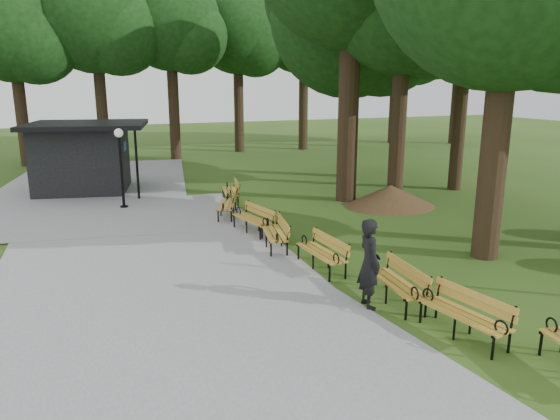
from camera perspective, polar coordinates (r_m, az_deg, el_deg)
name	(u,v)px	position (r m, az deg, el deg)	size (l,w,h in m)	color
ground	(338,286)	(12.27, 6.35, -8.25)	(100.00, 100.00, 0.00)	#2C4E16
path	(145,265)	(13.86, -14.63, -5.87)	(12.00, 38.00, 0.06)	gray
person	(369,263)	(10.96, 9.77, -5.79)	(0.70, 0.46, 1.91)	black
kiosk	(82,158)	(23.75, -20.91, 5.40)	(4.72, 4.10, 2.95)	black
lamp_post	(120,151)	(19.92, -17.14, 6.19)	(0.32, 0.32, 2.97)	black
dirt_mound	(390,196)	(20.16, 11.99, 1.54)	(2.96, 2.96, 0.81)	#47301C
bench_1	(463,315)	(10.30, 19.47, -10.80)	(1.90, 0.64, 0.88)	#B8882A
bench_2	(396,283)	(11.43, 12.61, -7.84)	(1.90, 0.64, 0.88)	#B8882A
bench_3	(321,253)	(13.10, 4.52, -4.70)	(1.90, 0.64, 0.88)	#B8882A
bench_4	(274,233)	(14.72, -0.67, -2.56)	(1.90, 0.64, 0.88)	#B8882A
bench_5	(253,220)	(16.17, -3.01, -1.06)	(1.90, 0.64, 0.88)	#B8882A
bench_6	(227,205)	(18.21, -5.83, 0.58)	(1.90, 0.64, 0.88)	#B8882A
bench_7	(230,191)	(20.41, -5.49, 2.04)	(1.90, 0.64, 0.88)	#B8882A
lawn_tree_4	(350,17)	(26.21, 7.73, 20.27)	(7.61, 7.61, 11.42)	black
lawn_tree_5	(469,5)	(23.96, 20.00, 20.39)	(5.75, 5.75, 10.57)	black
tree_backdrop	(268,28)	(35.60, -1.37, 19.36)	(37.15, 9.85, 16.03)	black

